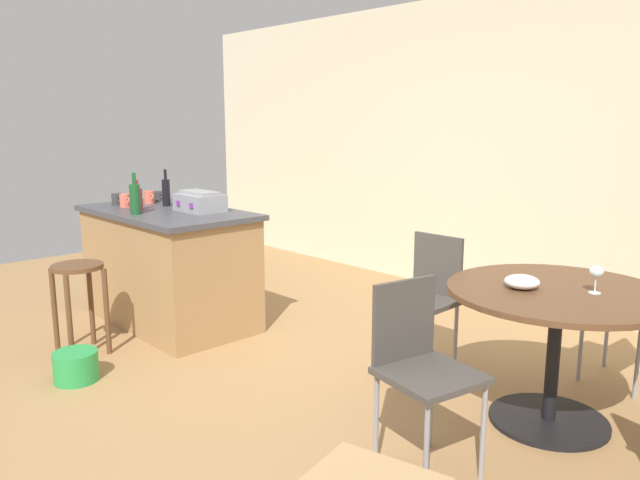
# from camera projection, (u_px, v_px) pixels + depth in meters

# --- Properties ---
(ground_plane) EXTENTS (8.80, 8.80, 0.00)m
(ground_plane) POSITION_uv_depth(u_px,v_px,m) (239.00, 379.00, 3.83)
(ground_plane) COLOR #A37A4C
(back_wall) EXTENTS (8.00, 0.10, 2.70)m
(back_wall) POSITION_uv_depth(u_px,v_px,m) (489.00, 149.00, 5.44)
(back_wall) COLOR beige
(back_wall) RESTS_ON ground_plane
(kitchen_island) EXTENTS (1.52, 0.83, 0.91)m
(kitchen_island) POSITION_uv_depth(u_px,v_px,m) (169.00, 266.00, 4.84)
(kitchen_island) COLOR #A37A4C
(kitchen_island) RESTS_ON ground_plane
(wooden_stool) EXTENTS (0.34, 0.34, 0.64)m
(wooden_stool) POSITION_uv_depth(u_px,v_px,m) (79.00, 288.00, 4.16)
(wooden_stool) COLOR brown
(wooden_stool) RESTS_ON ground_plane
(dining_table) EXTENTS (1.13, 1.13, 0.74)m
(dining_table) POSITION_uv_depth(u_px,v_px,m) (556.00, 321.00, 3.17)
(dining_table) COLOR black
(dining_table) RESTS_ON ground_plane
(folding_chair_far) EXTENTS (0.43, 0.43, 0.86)m
(folding_chair_far) POSITION_uv_depth(u_px,v_px,m) (638.00, 306.00, 3.64)
(folding_chair_far) COLOR #47423D
(folding_chair_far) RESTS_ON ground_plane
(folding_chair_left) EXTENTS (0.41, 0.41, 0.88)m
(folding_chair_left) POSITION_uv_depth(u_px,v_px,m) (426.00, 293.00, 3.84)
(folding_chair_left) COLOR #47423D
(folding_chair_left) RESTS_ON ground_plane
(folding_chair_right) EXTENTS (0.47, 0.47, 0.87)m
(folding_chair_right) POSITION_uv_depth(u_px,v_px,m) (420.00, 361.00, 2.78)
(folding_chair_right) COLOR #47423D
(folding_chair_right) RESTS_ON ground_plane
(toolbox) EXTENTS (0.37, 0.27, 0.16)m
(toolbox) POSITION_uv_depth(u_px,v_px,m) (200.00, 202.00, 4.68)
(toolbox) COLOR gray
(toolbox) RESTS_ON kitchen_island
(bottle_0) EXTENTS (0.08, 0.08, 0.31)m
(bottle_0) POSITION_uv_depth(u_px,v_px,m) (135.00, 198.00, 4.51)
(bottle_0) COLOR #194C23
(bottle_0) RESTS_ON kitchen_island
(bottle_1) EXTENTS (0.06, 0.06, 0.30)m
(bottle_1) POSITION_uv_depth(u_px,v_px,m) (166.00, 192.00, 4.95)
(bottle_1) COLOR black
(bottle_1) RESTS_ON kitchen_island
(bottle_2) EXTENTS (0.08, 0.08, 0.24)m
(bottle_2) POSITION_uv_depth(u_px,v_px,m) (137.00, 199.00, 4.71)
(bottle_2) COLOR maroon
(bottle_2) RESTS_ON kitchen_island
(cup_0) EXTENTS (0.12, 0.08, 0.11)m
(cup_0) POSITION_uv_depth(u_px,v_px,m) (149.00, 197.00, 5.11)
(cup_0) COLOR #DB6651
(cup_0) RESTS_ON kitchen_island
(cup_1) EXTENTS (0.11, 0.08, 0.10)m
(cup_1) POSITION_uv_depth(u_px,v_px,m) (117.00, 199.00, 5.03)
(cup_1) COLOR #383838
(cup_1) RESTS_ON kitchen_island
(cup_2) EXTENTS (0.12, 0.08, 0.09)m
(cup_2) POSITION_uv_depth(u_px,v_px,m) (159.00, 196.00, 5.27)
(cup_2) COLOR #383838
(cup_2) RESTS_ON kitchen_island
(cup_3) EXTENTS (0.12, 0.09, 0.11)m
(cup_3) POSITION_uv_depth(u_px,v_px,m) (125.00, 201.00, 4.90)
(cup_3) COLOR #DB6651
(cup_3) RESTS_ON kitchen_island
(wine_glass) EXTENTS (0.07, 0.07, 0.14)m
(wine_glass) POSITION_uv_depth(u_px,v_px,m) (596.00, 273.00, 3.04)
(wine_glass) COLOR silver
(wine_glass) RESTS_ON dining_table
(serving_bowl) EXTENTS (0.18, 0.18, 0.07)m
(serving_bowl) POSITION_uv_depth(u_px,v_px,m) (522.00, 282.00, 3.14)
(serving_bowl) COLOR white
(serving_bowl) RESTS_ON dining_table
(plastic_bucket) EXTENTS (0.27, 0.27, 0.19)m
(plastic_bucket) POSITION_uv_depth(u_px,v_px,m) (76.00, 366.00, 3.79)
(plastic_bucket) COLOR green
(plastic_bucket) RESTS_ON ground_plane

